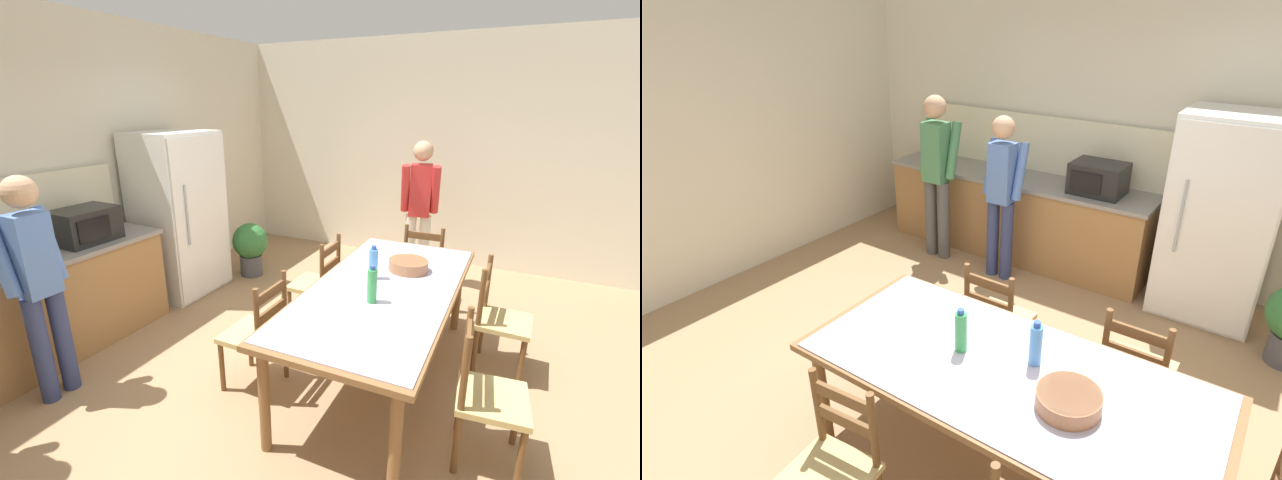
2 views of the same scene
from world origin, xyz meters
TOP-DOWN VIEW (x-y plane):
  - ground_plane at (0.00, 0.00)m, footprint 8.32×8.32m
  - wall_back at (0.00, 2.66)m, footprint 6.52×0.12m
  - wall_left at (-3.26, 0.00)m, footprint 0.12×5.20m
  - kitchen_counter at (-1.10, 2.23)m, footprint 2.97×0.66m
  - counter_splashback at (-1.10, 2.54)m, footprint 2.93×0.03m
  - refrigerator at (0.91, 2.19)m, footprint 0.85×0.73m
  - microwave at (-0.19, 2.21)m, footprint 0.50×0.39m
  - dining_table at (0.32, -0.39)m, footprint 2.29×1.05m
  - bottle_near_centre at (0.04, -0.40)m, footprint 0.07×0.07m
  - bottle_off_centre at (0.43, -0.26)m, footprint 0.07×0.07m
  - serving_bowl at (0.72, -0.46)m, footprint 0.32×0.32m
  - chair_side_far_left at (-0.20, 0.40)m, footprint 0.42×0.40m
  - chair_side_far_right at (0.82, 0.42)m, footprint 0.42×0.40m
  - chair_side_near_left at (-0.18, -1.20)m, footprint 0.46×0.44m
  - person_at_sink at (-1.76, 1.71)m, footprint 0.44×0.30m
  - person_at_counter at (-0.95, 1.69)m, footprint 0.41×0.29m

SIDE VIEW (x-z plane):
  - ground_plane at x=0.00m, z-range 0.00..0.00m
  - chair_side_far_left at x=-0.20m, z-range -0.01..0.90m
  - chair_side_far_right at x=0.82m, z-range -0.01..0.90m
  - chair_side_near_left at x=-0.18m, z-range -0.01..0.90m
  - kitchen_counter at x=-1.10m, z-range 0.00..0.91m
  - dining_table at x=0.32m, z-range 0.32..1.10m
  - serving_bowl at x=0.72m, z-range 0.78..0.87m
  - refrigerator at x=0.91m, z-range 0.00..1.80m
  - bottle_near_centre at x=0.04m, z-range 0.77..1.04m
  - bottle_off_centre at x=0.43m, z-range 0.77..1.04m
  - person_at_counter at x=-0.95m, z-range 0.10..1.75m
  - person_at_sink at x=-1.76m, z-range 0.11..1.87m
  - microwave at x=-0.19m, z-range 0.91..1.21m
  - counter_splashback at x=-1.10m, z-range 0.91..1.51m
  - wall_back at x=0.00m, z-range 0.00..2.90m
  - wall_left at x=-3.26m, z-range 0.00..2.90m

